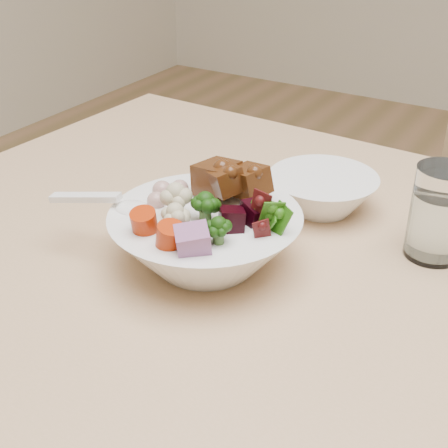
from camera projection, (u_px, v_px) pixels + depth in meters
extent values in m
cylinder|color=tan|center=(164.00, 283.00, 1.42)|extent=(0.06, 0.06, 0.73)
cylinder|color=tan|center=(356.00, 399.00, 1.33)|extent=(0.03, 0.03, 0.40)
cylinder|color=tan|center=(422.00, 323.00, 1.56)|extent=(0.03, 0.03, 0.40)
sphere|color=black|center=(205.00, 212.00, 0.69)|extent=(0.04, 0.04, 0.04)
sphere|color=#B8B08B|center=(176.00, 205.00, 0.70)|extent=(0.04, 0.04, 0.04)
cube|color=black|center=(255.00, 215.00, 0.70)|extent=(0.04, 0.04, 0.03)
cube|color=#8D5585|center=(193.00, 242.00, 0.64)|extent=(0.05, 0.05, 0.04)
cylinder|color=#AA2B04|center=(144.00, 224.00, 0.68)|extent=(0.04, 0.04, 0.03)
sphere|color=tan|center=(156.00, 201.00, 0.73)|extent=(0.02, 0.02, 0.02)
ellipsoid|color=white|center=(133.00, 210.00, 0.73)|extent=(0.06, 0.05, 0.02)
cube|color=white|center=(85.00, 197.00, 0.74)|extent=(0.09, 0.04, 0.02)
cylinder|color=white|center=(439.00, 213.00, 0.74)|extent=(0.07, 0.07, 0.12)
cylinder|color=white|center=(437.00, 224.00, 0.74)|extent=(0.06, 0.06, 0.08)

